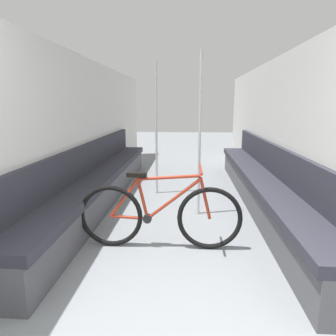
{
  "coord_description": "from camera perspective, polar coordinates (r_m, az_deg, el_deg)",
  "views": [
    {
      "loc": [
        0.12,
        -1.17,
        1.48
      ],
      "look_at": [
        -0.11,
        2.27,
        0.75
      ],
      "focal_mm": 32.0,
      "sensor_mm": 36.0,
      "label": 1
    }
  ],
  "objects": [
    {
      "name": "wall_right",
      "position": [
        4.44,
        21.64,
        6.09
      ],
      "size": [
        0.1,
        9.29,
        2.17
      ],
      "primitive_type": "cube",
      "color": "silver",
      "rests_on": "ground"
    },
    {
      "name": "grab_pole_far",
      "position": [
        4.93,
        -2.22,
        7.0
      ],
      "size": [
        0.08,
        0.08,
        2.15
      ],
      "color": "gray",
      "rests_on": "ground"
    },
    {
      "name": "bench_seat_row_right",
      "position": [
        4.62,
        17.36,
        -3.2
      ],
      "size": [
        0.47,
        5.16,
        0.91
      ],
      "color": "#4C4C51",
      "rests_on": "ground"
    },
    {
      "name": "grab_pole_near",
      "position": [
        3.97,
        6.04,
        5.7
      ],
      "size": [
        0.08,
        0.08,
        2.15
      ],
      "color": "gray",
      "rests_on": "ground"
    },
    {
      "name": "bicycle",
      "position": [
        3.13,
        -1.63,
        -8.97
      ],
      "size": [
        1.7,
        0.46,
        0.86
      ],
      "rotation": [
        0.0,
        0.0,
        -0.04
      ],
      "color": "black",
      "rests_on": "ground"
    },
    {
      "name": "bench_seat_row_left",
      "position": [
        4.69,
        -12.72,
        -2.74
      ],
      "size": [
        0.47,
        5.16,
        0.91
      ],
      "color": "#4C4C51",
      "rests_on": "ground"
    },
    {
      "name": "wall_left",
      "position": [
        4.52,
        -16.8,
        6.51
      ],
      "size": [
        0.1,
        9.29,
        2.17
      ],
      "primitive_type": "cube",
      "color": "silver",
      "rests_on": "ground"
    }
  ]
}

